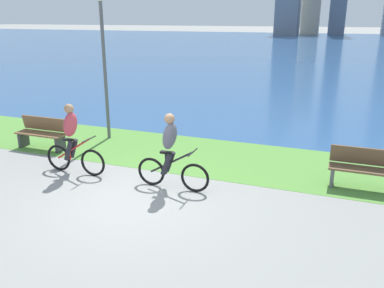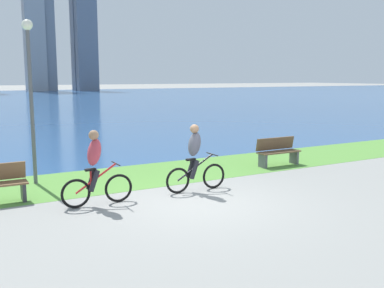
{
  "view_description": "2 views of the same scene",
  "coord_description": "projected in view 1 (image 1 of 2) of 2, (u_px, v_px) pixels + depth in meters",
  "views": [
    {
      "loc": [
        3.81,
        -6.47,
        3.61
      ],
      "look_at": [
        0.85,
        1.25,
        0.95
      ],
      "focal_mm": 37.21,
      "sensor_mm": 36.0,
      "label": 1
    },
    {
      "loc": [
        -4.84,
        -8.48,
        2.85
      ],
      "look_at": [
        0.47,
        0.97,
        1.19
      ],
      "focal_mm": 41.27,
      "sensor_mm": 36.0,
      "label": 2
    }
  ],
  "objects": [
    {
      "name": "bay_water_surface",
      "position": [
        316.0,
        46.0,
        50.29
      ],
      "size": [
        300.0,
        85.4,
        0.0
      ],
      "primitive_type": "cube",
      "color": "#2D568C",
      "rests_on": "ground"
    },
    {
      "name": "bench_far_along_path",
      "position": [
        42.0,
        133.0,
        11.28
      ],
      "size": [
        1.5,
        0.47,
        0.9
      ],
      "color": "brown",
      "rests_on": "ground"
    },
    {
      "name": "cyclist_lead",
      "position": [
        171.0,
        152.0,
        8.51
      ],
      "size": [
        1.68,
        0.52,
        1.69
      ],
      "color": "black",
      "rests_on": "ground"
    },
    {
      "name": "cyclist_trailing",
      "position": [
        72.0,
        140.0,
        9.37
      ],
      "size": [
        1.63,
        0.52,
        1.7
      ],
      "color": "black",
      "rests_on": "ground"
    },
    {
      "name": "ground_plane",
      "position": [
        132.0,
        201.0,
        8.15
      ],
      "size": [
        300.0,
        300.0,
        0.0
      ],
      "primitive_type": "plane",
      "color": "gray"
    },
    {
      "name": "bench_near_path",
      "position": [
        365.0,
        169.0,
        8.63
      ],
      "size": [
        1.5,
        0.47,
        0.9
      ],
      "color": "brown",
      "rests_on": "ground"
    },
    {
      "name": "grass_strip_bayside",
      "position": [
        188.0,
        153.0,
        10.97
      ],
      "size": [
        120.0,
        3.03,
        0.01
      ],
      "primitive_type": "cube",
      "color": "#59933D",
      "rests_on": "ground"
    },
    {
      "name": "lamppost_tall",
      "position": [
        103.0,
        46.0,
        11.55
      ],
      "size": [
        0.28,
        0.28,
        4.3
      ],
      "color": "#595960",
      "rests_on": "ground"
    }
  ]
}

